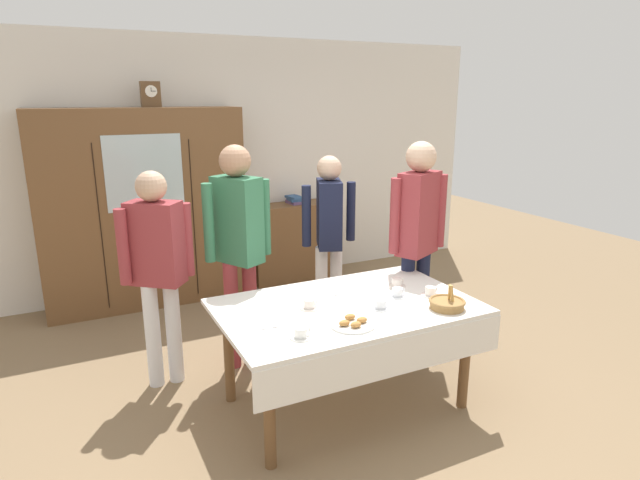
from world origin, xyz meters
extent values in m
plane|color=#846B4C|center=(0.00, 0.00, 0.00)|extent=(12.00, 12.00, 0.00)
cube|color=silver|center=(0.00, 2.65, 1.35)|extent=(6.40, 0.10, 2.70)
cylinder|color=brown|center=(-0.71, -0.59, 0.36)|extent=(0.07, 0.07, 0.71)
cylinder|color=brown|center=(0.71, -0.59, 0.36)|extent=(0.07, 0.07, 0.71)
cylinder|color=brown|center=(-0.71, 0.19, 0.36)|extent=(0.07, 0.07, 0.71)
cylinder|color=brown|center=(0.71, 0.19, 0.36)|extent=(0.07, 0.07, 0.71)
cube|color=white|center=(0.00, -0.20, 0.73)|extent=(1.70, 1.07, 0.03)
cube|color=white|center=(0.00, -0.73, 0.59)|extent=(1.70, 0.01, 0.24)
cube|color=brown|center=(-0.90, 2.35, 0.99)|extent=(1.97, 0.45, 1.98)
cube|color=silver|center=(-0.90, 2.13, 1.39)|extent=(0.71, 0.01, 0.71)
cube|color=black|center=(-1.33, 2.13, 0.89)|extent=(0.01, 0.01, 1.59)
cube|color=black|center=(-0.47, 2.13, 0.89)|extent=(0.01, 0.01, 1.59)
cube|color=brown|center=(-0.75, 2.35, 2.10)|extent=(0.18, 0.10, 0.24)
cylinder|color=white|center=(-0.75, 2.30, 2.13)|extent=(0.11, 0.01, 0.11)
cube|color=black|center=(-0.75, 2.30, 2.15)|extent=(0.00, 0.00, 0.04)
cube|color=black|center=(-0.73, 2.30, 2.13)|extent=(0.05, 0.00, 0.00)
cube|color=brown|center=(0.76, 2.41, 0.45)|extent=(1.05, 0.35, 0.89)
cube|color=#664C7A|center=(0.76, 2.41, 0.91)|extent=(0.15, 0.21, 0.03)
cube|color=#2D5184|center=(0.76, 2.41, 0.94)|extent=(0.15, 0.21, 0.03)
cube|color=#2D5184|center=(0.76, 2.41, 0.97)|extent=(0.16, 0.23, 0.03)
cylinder|color=white|center=(-0.25, -0.15, 0.75)|extent=(0.13, 0.13, 0.01)
cylinder|color=white|center=(-0.25, -0.15, 0.78)|extent=(0.08, 0.08, 0.05)
torus|color=white|center=(-0.21, -0.15, 0.78)|extent=(0.04, 0.01, 0.04)
cylinder|color=#47230F|center=(-0.25, -0.15, 0.80)|extent=(0.06, 0.06, 0.01)
cylinder|color=white|center=(-0.48, -0.53, 0.75)|extent=(0.13, 0.13, 0.01)
cylinder|color=white|center=(-0.48, -0.53, 0.78)|extent=(0.08, 0.08, 0.05)
torus|color=white|center=(-0.44, -0.53, 0.78)|extent=(0.04, 0.01, 0.04)
cylinder|color=#47230F|center=(-0.48, -0.53, 0.80)|extent=(0.06, 0.06, 0.01)
cylinder|color=white|center=(0.61, -0.31, 0.75)|extent=(0.13, 0.13, 0.01)
cylinder|color=white|center=(0.61, -0.31, 0.78)|extent=(0.08, 0.08, 0.05)
torus|color=white|center=(0.64, -0.31, 0.78)|extent=(0.04, 0.01, 0.04)
cylinder|color=white|center=(0.39, -0.23, 0.75)|extent=(0.13, 0.13, 0.01)
cylinder|color=white|center=(0.39, -0.23, 0.78)|extent=(0.08, 0.08, 0.05)
torus|color=white|center=(0.43, -0.23, 0.78)|extent=(0.04, 0.01, 0.04)
cylinder|color=#47230F|center=(0.39, -0.23, 0.80)|extent=(0.06, 0.06, 0.01)
cylinder|color=white|center=(0.17, -0.36, 0.75)|extent=(0.13, 0.13, 0.01)
cylinder|color=white|center=(0.17, -0.36, 0.78)|extent=(0.08, 0.08, 0.05)
torus|color=white|center=(0.20, -0.36, 0.78)|extent=(0.04, 0.01, 0.04)
cylinder|color=#47230F|center=(0.17, -0.36, 0.80)|extent=(0.06, 0.06, 0.01)
cylinder|color=white|center=(0.50, -0.06, 0.75)|extent=(0.13, 0.13, 0.01)
cylinder|color=white|center=(0.50, -0.06, 0.78)|extent=(0.08, 0.08, 0.05)
torus|color=white|center=(0.54, -0.06, 0.78)|extent=(0.04, 0.01, 0.04)
cylinder|color=#47230F|center=(0.50, -0.06, 0.80)|extent=(0.06, 0.06, 0.01)
cylinder|color=#9E7542|center=(0.56, -0.55, 0.77)|extent=(0.22, 0.22, 0.05)
torus|color=#9E7542|center=(0.56, -0.55, 0.79)|extent=(0.24, 0.24, 0.02)
cylinder|color=tan|center=(0.59, -0.56, 0.84)|extent=(0.03, 0.02, 0.12)
cylinder|color=tan|center=(0.59, -0.55, 0.84)|extent=(0.03, 0.04, 0.12)
cylinder|color=tan|center=(0.59, -0.53, 0.84)|extent=(0.04, 0.04, 0.12)
cylinder|color=white|center=(-0.13, -0.51, 0.75)|extent=(0.28, 0.28, 0.01)
ellipsoid|color=#BC7F3D|center=(-0.07, -0.52, 0.77)|extent=(0.07, 0.05, 0.04)
ellipsoid|color=#BC7F3D|center=(-0.11, -0.45, 0.77)|extent=(0.07, 0.05, 0.04)
ellipsoid|color=#BC7F3D|center=(-0.19, -0.51, 0.77)|extent=(0.07, 0.05, 0.04)
ellipsoid|color=#BC7F3D|center=(-0.14, -0.56, 0.77)|extent=(0.07, 0.05, 0.04)
cube|color=silver|center=(-0.61, -0.32, 0.74)|extent=(0.10, 0.01, 0.00)
ellipsoid|color=silver|center=(-0.55, -0.32, 0.75)|extent=(0.03, 0.02, 0.01)
cube|color=silver|center=(-0.04, -0.02, 0.74)|extent=(0.10, 0.01, 0.00)
ellipsoid|color=silver|center=(0.02, -0.02, 0.75)|extent=(0.03, 0.02, 0.01)
cylinder|color=silver|center=(0.40, 0.97, 0.39)|extent=(0.11, 0.11, 0.79)
cylinder|color=silver|center=(0.55, 0.97, 0.39)|extent=(0.11, 0.11, 0.79)
cube|color=#191E38|center=(0.47, 0.97, 1.09)|extent=(0.32, 0.41, 0.59)
sphere|color=#DBB293|center=(0.47, 0.97, 1.49)|extent=(0.21, 0.21, 0.21)
cylinder|color=#191E38|center=(0.25, 0.97, 1.09)|extent=(0.08, 0.08, 0.53)
cylinder|color=#191E38|center=(0.69, 0.97, 1.09)|extent=(0.08, 0.08, 0.53)
cylinder|color=#933338|center=(-0.54, 0.66, 0.43)|extent=(0.11, 0.11, 0.87)
cylinder|color=#933338|center=(-0.39, 0.66, 0.43)|extent=(0.11, 0.11, 0.87)
cube|color=#33704C|center=(-0.46, 0.66, 1.19)|extent=(0.35, 0.41, 0.65)
sphere|color=tan|center=(-0.46, 0.66, 1.63)|extent=(0.23, 0.23, 0.23)
cylinder|color=#33704C|center=(-0.68, 0.66, 1.19)|extent=(0.08, 0.08, 0.59)
cylinder|color=#33704C|center=(-0.24, 0.66, 1.19)|extent=(0.08, 0.08, 0.59)
cylinder|color=#191E38|center=(0.80, 0.23, 0.44)|extent=(0.11, 0.11, 0.87)
cylinder|color=#191E38|center=(0.95, 0.23, 0.44)|extent=(0.11, 0.11, 0.87)
cube|color=#933338|center=(0.88, 0.23, 1.20)|extent=(0.41, 0.34, 0.65)
sphere|color=#DBB293|center=(0.88, 0.23, 1.64)|extent=(0.24, 0.24, 0.24)
cylinder|color=#933338|center=(0.66, 0.23, 1.20)|extent=(0.08, 0.08, 0.59)
cylinder|color=#933338|center=(1.10, 0.23, 1.20)|extent=(0.08, 0.08, 0.59)
cylinder|color=silver|center=(-1.14, 0.64, 0.40)|extent=(0.11, 0.11, 0.79)
cylinder|color=silver|center=(-0.99, 0.64, 0.40)|extent=(0.11, 0.11, 0.79)
cube|color=#933338|center=(-1.07, 0.64, 1.09)|extent=(0.41, 0.38, 0.59)
sphere|color=tan|center=(-1.07, 0.64, 1.49)|extent=(0.21, 0.21, 0.21)
cylinder|color=#933338|center=(-1.29, 0.64, 1.09)|extent=(0.08, 0.08, 0.53)
cylinder|color=#933338|center=(-0.85, 0.64, 1.09)|extent=(0.08, 0.08, 0.53)
camera|label=1|loc=(-1.62, -3.10, 2.09)|focal=29.88mm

